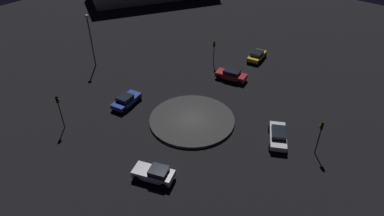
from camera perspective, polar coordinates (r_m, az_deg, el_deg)
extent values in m
plane|color=black|center=(40.62, 0.00, -2.18)|extent=(116.55, 116.55, 0.00)
cylinder|color=#383838|center=(40.51, 0.00, -2.00)|extent=(10.17, 10.17, 0.33)
cube|color=silver|center=(33.55, -6.51, -10.92)|extent=(3.05, 4.34, 0.68)
cube|color=black|center=(32.94, -5.65, -10.48)|extent=(2.03, 2.15, 0.49)
cylinder|color=black|center=(33.78, -9.34, -11.67)|extent=(0.45, 0.70, 0.67)
cylinder|color=black|center=(34.81, -8.05, -9.73)|extent=(0.45, 0.70, 0.67)
cylinder|color=black|center=(32.83, -4.77, -12.99)|extent=(0.45, 0.70, 0.67)
cylinder|color=black|center=(33.89, -3.61, -10.94)|extent=(0.45, 0.70, 0.67)
cube|color=white|center=(38.64, 14.23, -4.60)|extent=(4.77, 3.80, 0.56)
cube|color=black|center=(38.25, 14.35, -4.04)|extent=(2.64, 2.42, 0.52)
cylinder|color=black|center=(37.70, 15.57, -6.62)|extent=(0.72, 0.55, 0.71)
cylinder|color=black|center=(37.49, 12.94, -6.40)|extent=(0.72, 0.55, 0.71)
cylinder|color=black|center=(40.18, 15.32, -3.53)|extent=(0.72, 0.55, 0.71)
cylinder|color=black|center=(39.99, 12.86, -3.31)|extent=(0.72, 0.55, 0.71)
cube|color=#1E38A5|center=(43.79, -10.95, 1.20)|extent=(4.43, 2.59, 0.58)
cube|color=black|center=(43.33, -11.22, 1.66)|extent=(2.06, 1.91, 0.54)
cylinder|color=black|center=(45.38, -10.65, 2.15)|extent=(0.67, 0.34, 0.64)
cylinder|color=black|center=(44.40, -8.81, 1.54)|extent=(0.67, 0.34, 0.64)
cylinder|color=black|center=(43.57, -13.04, 0.23)|extent=(0.67, 0.34, 0.64)
cylinder|color=black|center=(42.54, -11.18, -0.45)|extent=(0.67, 0.34, 0.64)
cube|color=gold|center=(54.57, 10.85, 8.55)|extent=(4.24, 2.44, 0.58)
cube|color=black|center=(54.26, 10.87, 9.01)|extent=(2.31, 1.89, 0.48)
cylinder|color=black|center=(56.17, 10.51, 9.08)|extent=(0.68, 0.33, 0.65)
cylinder|color=black|center=(55.69, 12.20, 8.62)|extent=(0.68, 0.33, 0.65)
cylinder|color=black|center=(53.74, 9.38, 7.93)|extent=(0.68, 0.33, 0.65)
cylinder|color=black|center=(53.24, 11.13, 7.44)|extent=(0.68, 0.33, 0.65)
cube|color=red|center=(48.57, 6.59, 5.46)|extent=(2.62, 4.56, 0.67)
cube|color=black|center=(48.25, 6.72, 6.06)|extent=(1.96, 2.44, 0.52)
cylinder|color=black|center=(49.01, 8.63, 5.13)|extent=(0.36, 0.72, 0.68)
cylinder|color=black|center=(47.59, 7.88, 4.20)|extent=(0.36, 0.72, 0.68)
cylinder|color=black|center=(49.93, 5.31, 6.01)|extent=(0.36, 0.72, 0.68)
cylinder|color=black|center=(48.53, 4.48, 5.11)|extent=(0.36, 0.72, 0.68)
cylinder|color=#2D2D2D|center=(51.90, 3.67, 8.75)|extent=(0.12, 0.12, 2.98)
cube|color=black|center=(51.06, 3.76, 10.70)|extent=(0.33, 0.37, 0.90)
sphere|color=red|center=(50.81, 3.74, 10.90)|extent=(0.20, 0.20, 0.20)
sphere|color=#4C380F|center=(50.93, 3.73, 10.63)|extent=(0.20, 0.20, 0.20)
sphere|color=#0F3819|center=(51.04, 3.71, 10.35)|extent=(0.20, 0.20, 0.20)
cylinder|color=#2D2D2D|center=(41.35, -21.09, -1.14)|extent=(0.12, 0.12, 3.52)
cube|color=black|center=(40.15, -21.75, 1.39)|extent=(0.37, 0.37, 0.90)
sphere|color=#3F0C0C|center=(39.97, -21.64, 1.72)|extent=(0.20, 0.20, 0.20)
sphere|color=yellow|center=(40.11, -21.56, 1.40)|extent=(0.20, 0.20, 0.20)
sphere|color=#0F3819|center=(40.25, -21.48, 1.08)|extent=(0.20, 0.20, 0.20)
cylinder|color=#2D2D2D|center=(37.63, 20.39, -5.26)|extent=(0.12, 0.12, 3.28)
cube|color=black|center=(36.37, 21.06, -2.77)|extent=(0.35, 0.30, 0.90)
sphere|color=#3F0C0C|center=(36.21, 20.93, -2.38)|extent=(0.20, 0.20, 0.20)
sphere|color=yellow|center=(36.37, 20.84, -2.71)|extent=(0.20, 0.20, 0.20)
sphere|color=#0F3819|center=(36.53, 20.75, -3.05)|extent=(0.20, 0.20, 0.20)
cylinder|color=#4C4C51|center=(52.69, -16.52, 10.51)|extent=(0.18, 0.18, 7.55)
sphere|color=#F9D166|center=(51.23, -17.28, 14.48)|extent=(0.55, 0.55, 0.55)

